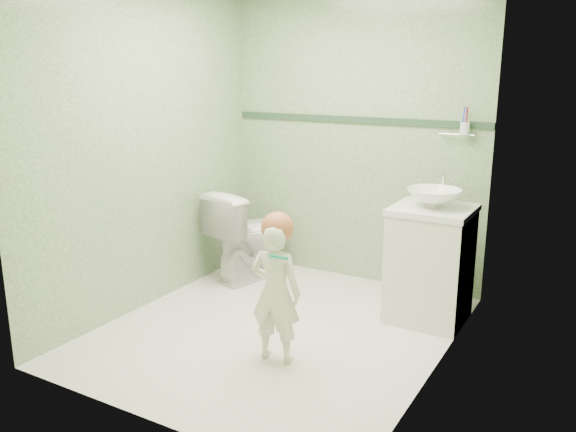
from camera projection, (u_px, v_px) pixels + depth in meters
The scene contains 12 objects.
ground at pixel (277, 330), 4.08m from camera, with size 2.50×2.50×0.00m, color silver.
room_shell at pixel (276, 158), 3.78m from camera, with size 2.50×2.54×2.40m.
trim_stripe at pixel (355, 120), 4.79m from camera, with size 2.20×0.02×0.05m, color #28442F.
vanity at pixel (430, 266), 4.16m from camera, with size 0.52×0.50×0.80m, color white.
counter at pixel (433, 210), 4.06m from camera, with size 0.54×0.52×0.04m, color white.
basin at pixel (434, 198), 4.04m from camera, with size 0.37×0.37×0.13m, color white.
faucet at pixel (442, 182), 4.18m from camera, with size 0.03×0.13×0.18m.
cup_holder at pixel (464, 128), 4.31m from camera, with size 0.26×0.07×0.21m.
toilet at pixel (251, 234), 5.01m from camera, with size 0.43×0.76×0.77m, color white.
toddler at pixel (276, 293), 3.57m from camera, with size 0.32×0.21×0.87m, color silver.
hair_cap at pixel (277, 228), 3.49m from camera, with size 0.19×0.19×0.19m, color #AE5C39.
teal_toothbrush at pixel (278, 256), 3.36m from camera, with size 0.11×0.14×0.08m.
Camera 1 is at (1.94, -3.22, 1.77)m, focal length 36.79 mm.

